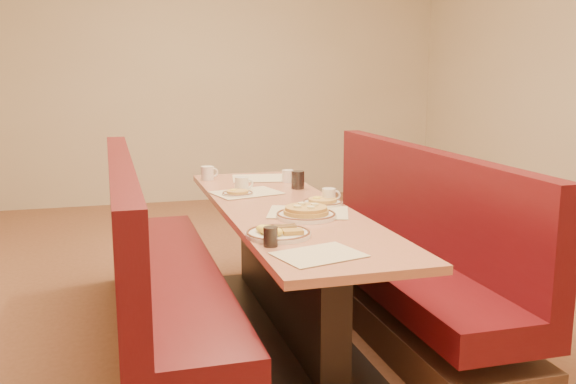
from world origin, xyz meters
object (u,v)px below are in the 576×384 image
object	(u,v)px
booth_right	(400,262)
pancake_plate	(306,213)
diner_table	(285,270)
booth_left	(156,284)
coffee_mug_d	(208,173)
eggs_plate	(278,233)
soda_tumbler_near	(271,237)
coffee_mug_b	(242,184)
coffee_mug_c	(288,176)
soda_tumbler_mid	(298,180)
coffee_mug_a	(329,195)

from	to	relation	value
booth_right	pancake_plate	distance (m)	0.86
diner_table	booth_left	bearing A→B (deg)	180.00
coffee_mug_d	eggs_plate	bearing A→B (deg)	-100.37
booth_left	soda_tumbler_near	world-z (taller)	booth_left
eggs_plate	coffee_mug_d	distance (m)	1.65
coffee_mug_b	coffee_mug_c	world-z (taller)	coffee_mug_b
soda_tumbler_near	eggs_plate	bearing A→B (deg)	64.47
soda_tumbler_mid	coffee_mug_a	bearing A→B (deg)	-84.71
eggs_plate	coffee_mug_d	xyz separation A→B (m)	(-0.07, 1.65, 0.03)
coffee_mug_a	soda_tumbler_mid	size ratio (longest dim) A/B	0.97
diner_table	booth_left	xyz separation A→B (m)	(-0.73, 0.00, -0.01)
eggs_plate	coffee_mug_d	world-z (taller)	coffee_mug_d
booth_right	coffee_mug_b	bearing A→B (deg)	148.59
soda_tumbler_near	coffee_mug_d	bearing A→B (deg)	89.88
coffee_mug_d	coffee_mug_b	bearing A→B (deg)	-86.68
booth_right	booth_left	bearing A→B (deg)	180.00
coffee_mug_d	diner_table	bearing A→B (deg)	-87.68
pancake_plate	soda_tumbler_near	world-z (taller)	soda_tumbler_near
booth_left	coffee_mug_d	bearing A→B (deg)	65.99
booth_left	pancake_plate	distance (m)	0.92
eggs_plate	booth_right	bearing A→B (deg)	33.61
pancake_plate	coffee_mug_b	xyz separation A→B (m)	(-0.17, 0.82, 0.02)
booth_right	eggs_plate	xyz separation A→B (m)	(-0.94, -0.62, 0.41)
diner_table	coffee_mug_d	bearing A→B (deg)	105.10
pancake_plate	eggs_plate	xyz separation A→B (m)	(-0.24, -0.33, -0.01)
coffee_mug_a	booth_right	bearing A→B (deg)	-2.37
pancake_plate	booth_left	bearing A→B (deg)	159.38
eggs_plate	soda_tumbler_mid	xyz separation A→B (m)	(0.44, 1.15, 0.04)
coffee_mug_c	soda_tumbler_near	size ratio (longest dim) A/B	1.23
eggs_plate	diner_table	bearing A→B (deg)	71.66
coffee_mug_c	diner_table	bearing A→B (deg)	-130.80
diner_table	booth_right	bearing A→B (deg)	0.00
soda_tumbler_near	soda_tumbler_mid	distance (m)	1.40
booth_right	coffee_mug_c	distance (m)	1.02
booth_right	soda_tumbler_mid	distance (m)	0.85
coffee_mug_d	soda_tumbler_near	xyz separation A→B (m)	(-0.00, -1.80, -0.01)
booth_right	coffee_mug_d	xyz separation A→B (m)	(-1.01, 1.02, 0.44)
eggs_plate	coffee_mug_b	size ratio (longest dim) A/B	2.49
diner_table	booth_left	world-z (taller)	booth_left
booth_left	diner_table	bearing A→B (deg)	0.00
eggs_plate	coffee_mug_a	xyz separation A→B (m)	(0.49, 0.66, 0.03)
booth_right	coffee_mug_d	world-z (taller)	booth_right
pancake_plate	coffee_mug_c	bearing A→B (deg)	79.07
soda_tumbler_near	soda_tumbler_mid	world-z (taller)	soda_tumbler_mid
soda_tumbler_mid	pancake_plate	bearing A→B (deg)	-103.78
booth_right	eggs_plate	size ratio (longest dim) A/B	8.14
coffee_mug_c	coffee_mug_d	bearing A→B (deg)	131.60
booth_right	coffee_mug_c	world-z (taller)	booth_right
booth_left	coffee_mug_b	bearing A→B (deg)	41.43
booth_left	booth_right	distance (m)	1.46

